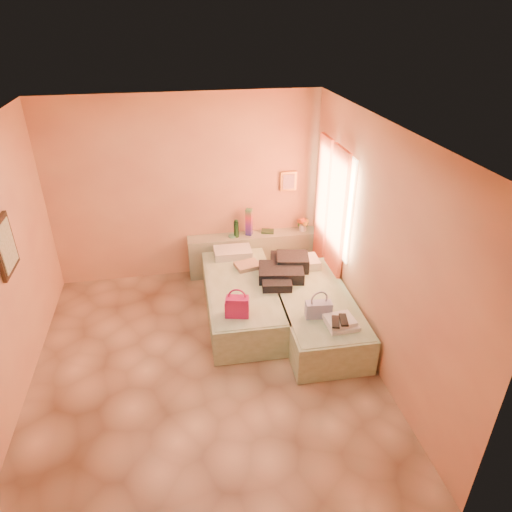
{
  "coord_description": "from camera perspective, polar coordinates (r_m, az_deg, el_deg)",
  "views": [
    {
      "loc": [
        -0.17,
        -4.23,
        3.81
      ],
      "look_at": [
        0.79,
        0.85,
        0.96
      ],
      "focal_mm": 32.0,
      "sensor_mm": 36.0,
      "label": 1
    }
  ],
  "objects": [
    {
      "name": "rainbow_box",
      "position": [
        7.08,
        -0.88,
        4.26
      ],
      "size": [
        0.13,
        0.13,
        0.43
      ],
      "primitive_type": "cube",
      "rotation": [
        0.0,
        0.0,
        -0.43
      ],
      "color": "#B61657",
      "rests_on": "headboard_ledge"
    },
    {
      "name": "small_dish",
      "position": [
        7.09,
        -2.99,
        2.49
      ],
      "size": [
        0.13,
        0.13,
        0.03
      ],
      "primitive_type": "cylinder",
      "rotation": [
        0.0,
        0.0,
        0.05
      ],
      "color": "#53987A",
      "rests_on": "headboard_ledge"
    },
    {
      "name": "magenta_handbag",
      "position": [
        5.52,
        -2.37,
        -6.27
      ],
      "size": [
        0.32,
        0.22,
        0.27
      ],
      "primitive_type": "cube",
      "rotation": [
        0.0,
        0.0,
        -0.23
      ],
      "color": "#B61657",
      "rests_on": "bed_left"
    },
    {
      "name": "flower_vase",
      "position": [
        7.28,
        5.9,
        4.09
      ],
      "size": [
        0.24,
        0.24,
        0.26
      ],
      "primitive_type": "cube",
      "rotation": [
        0.0,
        0.0,
        -0.21
      ],
      "color": "silver",
      "rests_on": "headboard_ledge"
    },
    {
      "name": "water_bottle",
      "position": [
        7.04,
        -2.48,
        3.43
      ],
      "size": [
        0.09,
        0.09,
        0.28
      ],
      "primitive_type": "cylinder",
      "rotation": [
        0.0,
        0.0,
        0.25
      ],
      "color": "#163D20",
      "rests_on": "headboard_ledge"
    },
    {
      "name": "green_book",
      "position": [
        7.24,
        1.46,
        3.11
      ],
      "size": [
        0.23,
        0.19,
        0.03
      ],
      "primitive_type": "cube",
      "rotation": [
        0.0,
        0.0,
        -0.25
      ],
      "color": "#264728",
      "rests_on": "headboard_ledge"
    },
    {
      "name": "room_walls",
      "position": [
        5.22,
        -5.76,
        5.92
      ],
      "size": [
        4.02,
        4.51,
        2.81
      ],
      "color": "#E5B07A",
      "rests_on": "ground"
    },
    {
      "name": "ground",
      "position": [
        5.69,
        -6.41,
        -13.34
      ],
      "size": [
        4.5,
        4.5,
        0.0
      ],
      "primitive_type": "plane",
      "color": "tan",
      "rests_on": "ground"
    },
    {
      "name": "headboard_ledge",
      "position": [
        7.32,
        -0.38,
        0.41
      ],
      "size": [
        2.05,
        0.3,
        0.65
      ],
      "primitive_type": "cube",
      "color": "gray",
      "rests_on": "ground"
    },
    {
      "name": "khaki_garment",
      "position": [
        6.55,
        -1.07,
        -1.19
      ],
      "size": [
        0.39,
        0.34,
        0.06
      ],
      "primitive_type": "cube",
      "rotation": [
        0.0,
        0.0,
        0.23
      ],
      "color": "tan",
      "rests_on": "bed_left"
    },
    {
      "name": "towel_stack",
      "position": [
        5.49,
        10.68,
        -8.18
      ],
      "size": [
        0.36,
        0.31,
        0.1
      ],
      "primitive_type": "cube",
      "rotation": [
        0.0,
        0.0,
        0.03
      ],
      "color": "white",
      "rests_on": "bed_right"
    },
    {
      "name": "bed_right",
      "position": [
        6.12,
        7.3,
        -6.99
      ],
      "size": [
        0.94,
        2.02,
        0.5
      ],
      "primitive_type": "cube",
      "rotation": [
        0.0,
        0.0,
        -0.02
      ],
      "color": "#B1D0A8",
      "rests_on": "ground"
    },
    {
      "name": "clothes_pile",
      "position": [
        6.3,
        3.63,
        -1.84
      ],
      "size": [
        0.76,
        0.76,
        0.2
      ],
      "primitive_type": "cube",
      "rotation": [
        0.0,
        0.0,
        -0.15
      ],
      "color": "black",
      "rests_on": "bed_right"
    },
    {
      "name": "sandal_pair",
      "position": [
        5.4,
        10.44,
        -8.03
      ],
      "size": [
        0.23,
        0.27,
        0.02
      ],
      "primitive_type": "cube",
      "rotation": [
        0.0,
        0.0,
        -0.31
      ],
      "color": "black",
      "rests_on": "towel_stack"
    },
    {
      "name": "bed_left",
      "position": [
        6.32,
        -1.83,
        -5.43
      ],
      "size": [
        0.94,
        2.02,
        0.5
      ],
      "primitive_type": "cube",
      "rotation": [
        0.0,
        0.0,
        -0.02
      ],
      "color": "#B1D0A8",
      "rests_on": "ground"
    },
    {
      "name": "blue_handbag",
      "position": [
        5.57,
        7.81,
        -6.63
      ],
      "size": [
        0.32,
        0.16,
        0.2
      ],
      "primitive_type": "cube",
      "rotation": [
        0.0,
        0.0,
        -0.1
      ],
      "color": "#3F4E98",
      "rests_on": "bed_right"
    }
  ]
}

